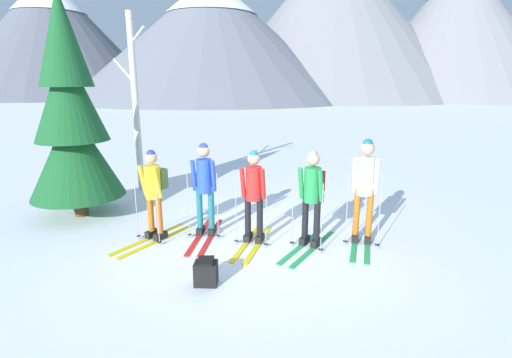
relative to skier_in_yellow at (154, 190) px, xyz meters
The scene contains 10 objects.
ground_plane 2.03m from the skier_in_yellow, ahead, with size 400.00×400.00×0.00m, color white.
skier_in_yellow is the anchor object (origin of this frame).
skier_in_blue 0.91m from the skier_in_yellow, 12.20° to the left, with size 0.61×1.79×1.74m.
skier_in_red 1.79m from the skier_in_yellow, ahead, with size 0.77×1.68×1.67m.
skier_in_green 2.79m from the skier_in_yellow, ahead, with size 1.21×1.64×1.69m.
skier_in_white 3.72m from the skier_in_yellow, ahead, with size 0.78×1.63×1.87m.
pine_tree_near 2.60m from the skier_in_yellow, 145.47° to the left, with size 1.89×1.89×4.57m.
birch_tree_tall 3.85m from the skier_in_yellow, 109.29° to the left, with size 0.96×1.27×4.47m.
backpack_on_snow_front 2.12m from the skier_in_yellow, 57.00° to the right, with size 0.33×0.28×0.38m.
mountain_ridge_distant 62.17m from the skier_in_yellow, 86.95° to the left, with size 104.85×53.64×25.64m.
Camera 1 is at (-0.10, -6.51, 2.79)m, focal length 27.02 mm.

